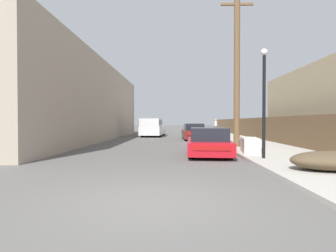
{
  "coord_description": "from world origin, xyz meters",
  "views": [
    {
      "loc": [
        0.46,
        -4.9,
        1.53
      ],
      "look_at": [
        0.06,
        8.55,
        1.3
      ],
      "focal_mm": 28.0,
      "sensor_mm": 36.0,
      "label": 1
    }
  ],
  "objects_px": {
    "utility_pole": "(237,66)",
    "street_lamp": "(264,94)",
    "brush_pile": "(332,161)",
    "pickup_truck": "(153,128)",
    "parked_sports_car_red": "(208,143)",
    "car_parked_mid": "(193,132)",
    "discarded_fridge": "(250,145)",
    "pedestrian": "(216,126)"
  },
  "relations": [
    {
      "from": "pedestrian",
      "to": "discarded_fridge",
      "type": "bearing_deg",
      "value": -94.43
    },
    {
      "from": "pedestrian",
      "to": "pickup_truck",
      "type": "bearing_deg",
      "value": -142.18
    },
    {
      "from": "parked_sports_car_red",
      "to": "utility_pole",
      "type": "relative_size",
      "value": 0.48
    },
    {
      "from": "utility_pole",
      "to": "brush_pile",
      "type": "relative_size",
      "value": 3.72
    },
    {
      "from": "parked_sports_car_red",
      "to": "utility_pole",
      "type": "xyz_separation_m",
      "value": [
        1.95,
        2.94,
        4.08
      ]
    },
    {
      "from": "discarded_fridge",
      "to": "street_lamp",
      "type": "distance_m",
      "value": 2.77
    },
    {
      "from": "parked_sports_car_red",
      "to": "pickup_truck",
      "type": "height_order",
      "value": "pickup_truck"
    },
    {
      "from": "pickup_truck",
      "to": "discarded_fridge",
      "type": "bearing_deg",
      "value": 114.84
    },
    {
      "from": "car_parked_mid",
      "to": "street_lamp",
      "type": "bearing_deg",
      "value": -83.18
    },
    {
      "from": "car_parked_mid",
      "to": "pedestrian",
      "type": "distance_m",
      "value": 10.81
    },
    {
      "from": "car_parked_mid",
      "to": "brush_pile",
      "type": "height_order",
      "value": "car_parked_mid"
    },
    {
      "from": "discarded_fridge",
      "to": "utility_pole",
      "type": "bearing_deg",
      "value": 96.07
    },
    {
      "from": "car_parked_mid",
      "to": "utility_pole",
      "type": "distance_m",
      "value": 8.76
    },
    {
      "from": "parked_sports_car_red",
      "to": "brush_pile",
      "type": "xyz_separation_m",
      "value": [
        3.04,
        -4.28,
        -0.17
      ]
    },
    {
      "from": "utility_pole",
      "to": "street_lamp",
      "type": "xyz_separation_m",
      "value": [
        -0.05,
        -4.74,
        -2.07
      ]
    },
    {
      "from": "discarded_fridge",
      "to": "street_lamp",
      "type": "xyz_separation_m",
      "value": [
        0.03,
        -1.79,
        2.12
      ]
    },
    {
      "from": "utility_pole",
      "to": "brush_pile",
      "type": "bearing_deg",
      "value": -81.44
    },
    {
      "from": "pickup_truck",
      "to": "street_lamp",
      "type": "relative_size",
      "value": 1.4
    },
    {
      "from": "discarded_fridge",
      "to": "pedestrian",
      "type": "height_order",
      "value": "pedestrian"
    },
    {
      "from": "discarded_fridge",
      "to": "brush_pile",
      "type": "distance_m",
      "value": 4.43
    },
    {
      "from": "street_lamp",
      "to": "pedestrian",
      "type": "distance_m",
      "value": 22.62
    },
    {
      "from": "street_lamp",
      "to": "parked_sports_car_red",
      "type": "bearing_deg",
      "value": 136.52
    },
    {
      "from": "pickup_truck",
      "to": "utility_pole",
      "type": "bearing_deg",
      "value": 119.69
    },
    {
      "from": "car_parked_mid",
      "to": "brush_pile",
      "type": "bearing_deg",
      "value": -80.32
    },
    {
      "from": "pickup_truck",
      "to": "pedestrian",
      "type": "xyz_separation_m",
      "value": [
        7.36,
        5.71,
        0.13
      ]
    },
    {
      "from": "discarded_fridge",
      "to": "utility_pole",
      "type": "distance_m",
      "value": 5.13
    },
    {
      "from": "parked_sports_car_red",
      "to": "utility_pole",
      "type": "height_order",
      "value": "utility_pole"
    },
    {
      "from": "parked_sports_car_red",
      "to": "pickup_truck",
      "type": "xyz_separation_m",
      "value": [
        -3.88,
        15.0,
        0.34
      ]
    },
    {
      "from": "parked_sports_car_red",
      "to": "car_parked_mid",
      "type": "height_order",
      "value": "car_parked_mid"
    },
    {
      "from": "street_lamp",
      "to": "brush_pile",
      "type": "bearing_deg",
      "value": -65.31
    },
    {
      "from": "pedestrian",
      "to": "street_lamp",
      "type": "bearing_deg",
      "value": -94.01
    },
    {
      "from": "car_parked_mid",
      "to": "utility_pole",
      "type": "bearing_deg",
      "value": -77.48
    },
    {
      "from": "pickup_truck",
      "to": "brush_pile",
      "type": "xyz_separation_m",
      "value": [
        6.92,
        -19.28,
        -0.52
      ]
    },
    {
      "from": "car_parked_mid",
      "to": "utility_pole",
      "type": "xyz_separation_m",
      "value": [
        1.94,
        -7.54,
        4.01
      ]
    },
    {
      "from": "car_parked_mid",
      "to": "pickup_truck",
      "type": "bearing_deg",
      "value": 128.85
    },
    {
      "from": "utility_pole",
      "to": "car_parked_mid",
      "type": "bearing_deg",
      "value": 104.44
    },
    {
      "from": "pickup_truck",
      "to": "utility_pole",
      "type": "height_order",
      "value": "utility_pole"
    },
    {
      "from": "utility_pole",
      "to": "street_lamp",
      "type": "distance_m",
      "value": 5.17
    },
    {
      "from": "pickup_truck",
      "to": "utility_pole",
      "type": "xyz_separation_m",
      "value": [
        5.84,
        -12.06,
        3.74
      ]
    },
    {
      "from": "utility_pole",
      "to": "pedestrian",
      "type": "distance_m",
      "value": 18.2
    },
    {
      "from": "utility_pole",
      "to": "brush_pile",
      "type": "height_order",
      "value": "utility_pole"
    },
    {
      "from": "pickup_truck",
      "to": "street_lamp",
      "type": "bearing_deg",
      "value": 112.86
    }
  ]
}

